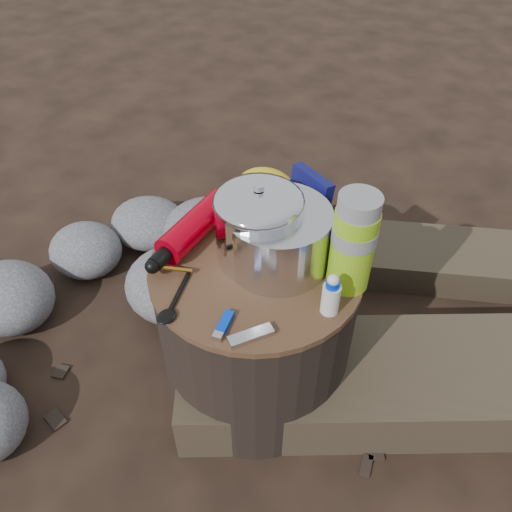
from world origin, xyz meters
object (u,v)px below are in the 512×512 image
Objects in this scene: stump at (256,328)px; thermos at (353,243)px; travel_mug at (342,235)px; camping_pot at (259,225)px; fuel_bottle at (195,226)px.

stump is 0.40m from thermos.
travel_mug is (-0.06, 0.07, -0.06)m from thermos.
camping_pot is at bearing 113.30° from stump.
travel_mug is (0.32, 0.14, 0.02)m from fuel_bottle.
travel_mug is (0.14, 0.14, 0.28)m from stump.
fuel_bottle is 1.26× the size of thermos.
thermos is (0.19, 0.07, 0.34)m from stump.
stump is 0.31m from fuel_bottle.
thermos is at bearing 19.61° from stump.
travel_mug is at bearing 127.53° from thermos.
stump is 0.35m from travel_mug.
fuel_bottle is at bearing -170.40° from camping_pot.
camping_pot is 0.19m from travel_mug.
thermos is 2.00× the size of travel_mug.
fuel_bottle is (-0.16, -0.03, -0.06)m from camping_pot.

